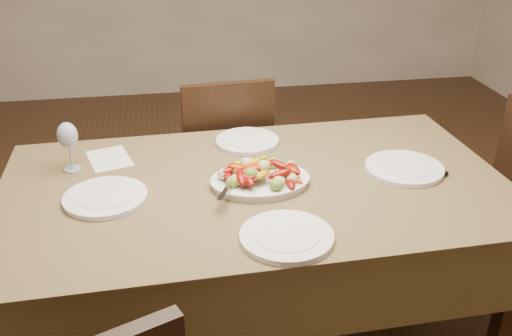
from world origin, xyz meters
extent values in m
plane|color=#392211|center=(0.00, 0.00, 0.00)|extent=(6.00, 6.00, 0.00)
cube|color=brown|center=(-0.23, -0.28, 0.38)|extent=(1.87, 1.09, 0.76)
ellipsoid|color=white|center=(-0.22, -0.29, 0.77)|extent=(0.36, 0.27, 0.02)
cylinder|color=white|center=(-0.77, -0.31, 0.77)|extent=(0.29, 0.29, 0.02)
cylinder|color=white|center=(0.34, -0.27, 0.77)|extent=(0.30, 0.30, 0.02)
cylinder|color=white|center=(-0.21, 0.08, 0.77)|extent=(0.26, 0.26, 0.02)
cylinder|color=white|center=(-0.20, -0.65, 0.77)|extent=(0.29, 0.29, 0.02)
cube|color=silver|center=(-0.77, 0.02, 0.76)|extent=(0.20, 0.24, 0.00)
camera|label=1|loc=(-0.54, -2.08, 1.74)|focal=40.00mm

